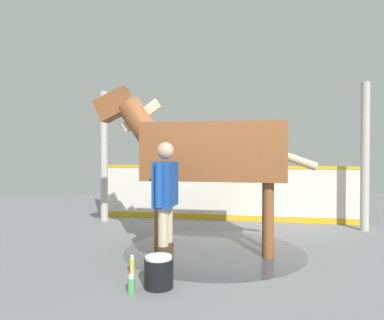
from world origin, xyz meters
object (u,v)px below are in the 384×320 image
at_px(horse, 207,152).
at_px(handler, 165,197).
at_px(wash_bucket, 159,272).
at_px(bottle_spray, 131,285).
at_px(bottle_shampoo, 132,265).

height_order(horse, handler, horse).
distance_m(wash_bucket, bottle_spray, 0.33).
bearing_deg(wash_bucket, bottle_shampoo, 118.11).
distance_m(horse, wash_bucket, 2.08).
distance_m(horse, bottle_shampoo, 1.99).
xyz_separation_m(handler, wash_bucket, (-0.16, -0.60, -0.75)).
relative_size(handler, wash_bucket, 4.66).
height_order(handler, bottle_spray, handler).
distance_m(bottle_shampoo, bottle_spray, 0.60).
relative_size(wash_bucket, bottle_shampoo, 1.49).
relative_size(bottle_shampoo, bottle_spray, 1.17).
height_order(horse, wash_bucket, horse).
relative_size(handler, bottle_shampoo, 6.95).
xyz_separation_m(horse, bottle_shampoo, (-1.16, -0.84, -1.39)).
height_order(wash_bucket, bottle_shampoo, wash_bucket).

